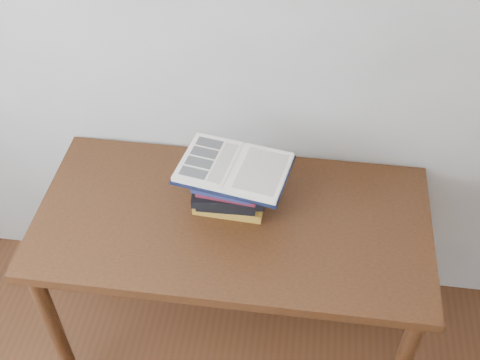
# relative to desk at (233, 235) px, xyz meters

# --- Properties ---
(desk) EXTENTS (1.42, 0.71, 0.76)m
(desk) POSITION_rel_desk_xyz_m (0.00, 0.00, 0.00)
(desk) COLOR #482612
(desk) RESTS_ON ground
(book_stack) EXTENTS (0.27, 0.21, 0.18)m
(book_stack) POSITION_rel_desk_xyz_m (-0.02, 0.06, 0.19)
(book_stack) COLOR gold
(book_stack) RESTS_ON desk
(open_book) EXTENTS (0.41, 0.32, 0.03)m
(open_book) POSITION_rel_desk_xyz_m (-0.00, 0.05, 0.30)
(open_book) COLOR black
(open_book) RESTS_ON book_stack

